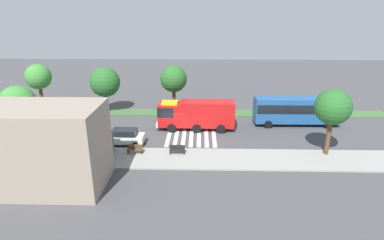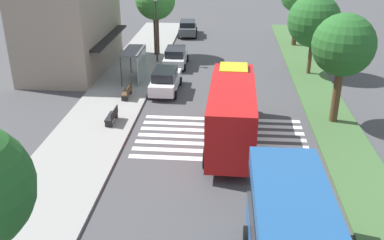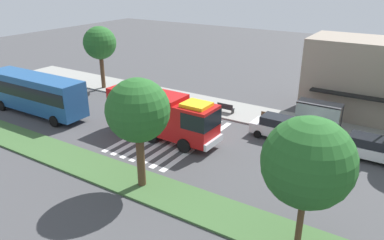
{
  "view_description": "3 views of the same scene",
  "coord_description": "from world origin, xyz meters",
  "px_view_note": "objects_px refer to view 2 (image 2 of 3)",
  "views": [
    {
      "loc": [
        -3.1,
        36.53,
        14.27
      ],
      "look_at": [
        -2.13,
        0.09,
        1.45
      ],
      "focal_mm": 29.33,
      "sensor_mm": 36.0,
      "label": 1
    },
    {
      "loc": [
        -25.49,
        -0.17,
        11.62
      ],
      "look_at": [
        -2.32,
        1.73,
        1.19
      ],
      "focal_mm": 40.86,
      "sensor_mm": 36.0,
      "label": 2
    },
    {
      "loc": [
        13.84,
        -22.07,
        12.46
      ],
      "look_at": [
        -0.48,
        0.55,
        1.6
      ],
      "focal_mm": 34.31,
      "sensor_mm": 36.0,
      "label": 3
    }
  ],
  "objects_px": {
    "fire_truck": "(232,108)",
    "street_lamp": "(156,24)",
    "bench_west_of_shelter": "(112,116)",
    "median_tree_far_west": "(344,46)",
    "parked_car_west": "(165,80)",
    "parked_car_mid": "(176,57)",
    "median_tree_west": "(314,21)",
    "bench_near_shelter": "(127,92)",
    "bus_stop_shelter": "(138,59)",
    "parked_car_east": "(188,28)",
    "sidewalk_tree_center": "(155,0)"
  },
  "relations": [
    {
      "from": "median_tree_far_west",
      "to": "median_tree_west",
      "type": "height_order",
      "value": "median_tree_far_west"
    },
    {
      "from": "fire_truck",
      "to": "bus_stop_shelter",
      "type": "xyz_separation_m",
      "value": [
        10.04,
        7.45,
        -0.18
      ]
    },
    {
      "from": "fire_truck",
      "to": "bench_west_of_shelter",
      "type": "distance_m",
      "value": 7.79
    },
    {
      "from": "median_tree_west",
      "to": "bench_west_of_shelter",
      "type": "bearing_deg",
      "value": 128.82
    },
    {
      "from": "parked_car_west",
      "to": "bench_near_shelter",
      "type": "relative_size",
      "value": 2.97
    },
    {
      "from": "bench_near_shelter",
      "to": "median_tree_far_west",
      "type": "height_order",
      "value": "median_tree_far_west"
    },
    {
      "from": "bus_stop_shelter",
      "to": "fire_truck",
      "type": "bearing_deg",
      "value": -143.44
    },
    {
      "from": "street_lamp",
      "to": "bus_stop_shelter",
      "type": "bearing_deg",
      "value": 172.3
    },
    {
      "from": "parked_car_mid",
      "to": "bus_stop_shelter",
      "type": "height_order",
      "value": "bus_stop_shelter"
    },
    {
      "from": "parked_car_mid",
      "to": "street_lamp",
      "type": "bearing_deg",
      "value": 64.49
    },
    {
      "from": "bench_west_of_shelter",
      "to": "sidewalk_tree_center",
      "type": "xyz_separation_m",
      "value": [
        16.08,
        -0.33,
        4.65
      ]
    },
    {
      "from": "parked_car_east",
      "to": "bus_stop_shelter",
      "type": "height_order",
      "value": "bus_stop_shelter"
    },
    {
      "from": "parked_car_east",
      "to": "bench_west_of_shelter",
      "type": "relative_size",
      "value": 2.93
    },
    {
      "from": "median_tree_far_west",
      "to": "bench_near_shelter",
      "type": "bearing_deg",
      "value": 78.01
    },
    {
      "from": "parked_car_west",
      "to": "sidewalk_tree_center",
      "type": "height_order",
      "value": "sidewalk_tree_center"
    },
    {
      "from": "parked_car_east",
      "to": "bus_stop_shelter",
      "type": "bearing_deg",
      "value": 168.16
    },
    {
      "from": "median_tree_west",
      "to": "bench_near_shelter",
      "type": "bearing_deg",
      "value": 116.1
    },
    {
      "from": "bus_stop_shelter",
      "to": "bench_west_of_shelter",
      "type": "distance_m",
      "value": 8.5
    },
    {
      "from": "bus_stop_shelter",
      "to": "sidewalk_tree_center",
      "type": "relative_size",
      "value": 0.5
    },
    {
      "from": "bench_west_of_shelter",
      "to": "median_tree_far_west",
      "type": "relative_size",
      "value": 0.23
    },
    {
      "from": "fire_truck",
      "to": "bench_near_shelter",
      "type": "distance_m",
      "value": 9.72
    },
    {
      "from": "parked_car_west",
      "to": "sidewalk_tree_center",
      "type": "relative_size",
      "value": 0.68
    },
    {
      "from": "bench_west_of_shelter",
      "to": "parked_car_mid",
      "type": "bearing_deg",
      "value": -11.2
    },
    {
      "from": "bench_near_shelter",
      "to": "bench_west_of_shelter",
      "type": "height_order",
      "value": "same"
    },
    {
      "from": "parked_car_mid",
      "to": "street_lamp",
      "type": "xyz_separation_m",
      "value": [
        0.85,
        1.8,
        2.69
      ]
    },
    {
      "from": "bus_stop_shelter",
      "to": "sidewalk_tree_center",
      "type": "height_order",
      "value": "sidewalk_tree_center"
    },
    {
      "from": "fire_truck",
      "to": "street_lamp",
      "type": "distance_m",
      "value": 16.76
    },
    {
      "from": "parked_car_west",
      "to": "parked_car_mid",
      "type": "distance_m",
      "value": 6.59
    },
    {
      "from": "bench_west_of_shelter",
      "to": "fire_truck",
      "type": "bearing_deg",
      "value": -102.38
    },
    {
      "from": "street_lamp",
      "to": "median_tree_west",
      "type": "xyz_separation_m",
      "value": [
        -2.38,
        -13.25,
        0.98
      ]
    },
    {
      "from": "fire_truck",
      "to": "bench_near_shelter",
      "type": "bearing_deg",
      "value": 52.13
    },
    {
      "from": "fire_truck",
      "to": "parked_car_mid",
      "type": "xyz_separation_m",
      "value": [
        14.43,
        4.94,
        -1.19
      ]
    },
    {
      "from": "bench_west_of_shelter",
      "to": "bus_stop_shelter",
      "type": "bearing_deg",
      "value": -0.16
    },
    {
      "from": "parked_car_mid",
      "to": "sidewalk_tree_center",
      "type": "height_order",
      "value": "sidewalk_tree_center"
    },
    {
      "from": "parked_car_mid",
      "to": "median_tree_west",
      "type": "distance_m",
      "value": 12.12
    },
    {
      "from": "street_lamp",
      "to": "bench_near_shelter",
      "type": "bearing_deg",
      "value": 175.47
    },
    {
      "from": "bus_stop_shelter",
      "to": "median_tree_west",
      "type": "distance_m",
      "value": 14.5
    },
    {
      "from": "bench_near_shelter",
      "to": "bench_west_of_shelter",
      "type": "relative_size",
      "value": 1.0
    },
    {
      "from": "bench_near_shelter",
      "to": "median_tree_west",
      "type": "xyz_separation_m",
      "value": [
        6.85,
        -13.99,
        3.94
      ]
    },
    {
      "from": "parked_car_east",
      "to": "bus_stop_shelter",
      "type": "relative_size",
      "value": 1.34
    },
    {
      "from": "parked_car_west",
      "to": "median_tree_west",
      "type": "bearing_deg",
      "value": -65.2
    },
    {
      "from": "parked_car_mid",
      "to": "bench_near_shelter",
      "type": "height_order",
      "value": "parked_car_mid"
    },
    {
      "from": "sidewalk_tree_center",
      "to": "median_tree_west",
      "type": "distance_m",
      "value": 14.5
    },
    {
      "from": "parked_car_east",
      "to": "median_tree_far_west",
      "type": "relative_size",
      "value": 0.69
    },
    {
      "from": "parked_car_mid",
      "to": "median_tree_west",
      "type": "height_order",
      "value": "median_tree_west"
    },
    {
      "from": "bench_west_of_shelter",
      "to": "median_tree_west",
      "type": "xyz_separation_m",
      "value": [
        11.25,
        -13.99,
        3.94
      ]
    },
    {
      "from": "sidewalk_tree_center",
      "to": "median_tree_west",
      "type": "bearing_deg",
      "value": -109.46
    },
    {
      "from": "bus_stop_shelter",
      "to": "parked_car_mid",
      "type": "bearing_deg",
      "value": -29.74
    },
    {
      "from": "parked_car_west",
      "to": "bus_stop_shelter",
      "type": "relative_size",
      "value": 1.36
    },
    {
      "from": "fire_truck",
      "to": "median_tree_far_west",
      "type": "xyz_separation_m",
      "value": [
        3.07,
        -6.52,
        2.96
      ]
    }
  ]
}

